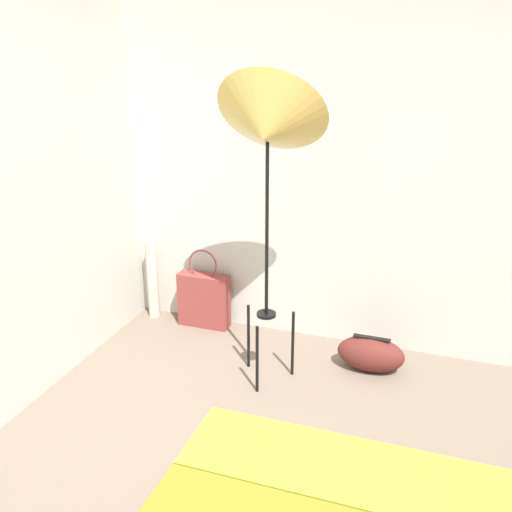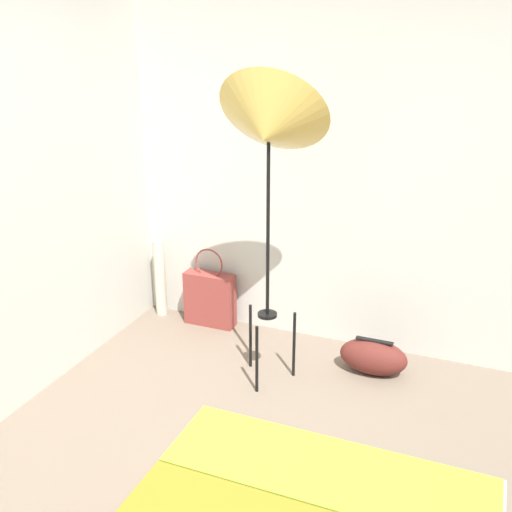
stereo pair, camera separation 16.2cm
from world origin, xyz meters
The scene contains 6 objects.
wall_back centered at (0.00, 2.06, 1.30)m, with size 8.00×0.05×2.60m.
wall_side_left centered at (-1.70, 1.00, 1.30)m, with size 0.05×8.00×2.60m.
photo_umbrella centered at (-0.41, 1.36, 1.63)m, with size 0.67×0.60×1.97m.
tote_bag centered at (-1.09, 1.92, 0.22)m, with size 0.39×0.13×0.62m.
duffel_bag centered at (0.23, 1.69, 0.12)m, with size 0.45×0.24×0.25m.
paper_roll centered at (-1.54, 1.94, 0.31)m, with size 0.09×0.09×0.63m.
Camera 2 is at (0.82, -1.84, 2.14)m, focal length 42.00 mm.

